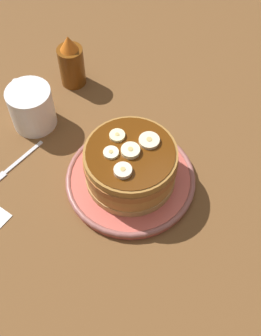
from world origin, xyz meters
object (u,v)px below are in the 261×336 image
(banana_slice_1, at_px, (123,171))
(syrup_bottle, at_px, (71,63))
(banana_slice_3, at_px, (115,137))
(banana_slice_4, at_px, (151,143))
(banana_slice_0, at_px, (133,151))
(coffee_mug, at_px, (31,106))
(pancake_stack, at_px, (130,165))
(fork, at_px, (13,165))
(plate, at_px, (131,179))
(banana_slice_2, at_px, (111,153))

(banana_slice_1, height_order, syrup_bottle, syrup_bottle)
(banana_slice_3, xyz_separation_m, syrup_bottle, (0.24, -0.05, -0.04))
(banana_slice_1, distance_m, banana_slice_4, 0.07)
(banana_slice_0, xyz_separation_m, coffee_mug, (0.23, 0.08, -0.05))
(pancake_stack, bearing_deg, syrup_bottle, -9.02)
(fork, bearing_deg, coffee_mug, -47.62)
(banana_slice_4, distance_m, fork, 0.27)
(banana_slice_1, relative_size, coffee_mug, 0.25)
(coffee_mug, bearing_deg, plate, -161.47)
(banana_slice_0, distance_m, coffee_mug, 0.25)
(plate, bearing_deg, syrup_bottle, -9.01)
(banana_slice_3, distance_m, syrup_bottle, 0.25)
(banana_slice_4, bearing_deg, banana_slice_0, 86.43)
(syrup_bottle, bearing_deg, fork, 122.09)
(banana_slice_1, height_order, banana_slice_2, banana_slice_1)
(pancake_stack, height_order, banana_slice_1, banana_slice_1)
(plate, xyz_separation_m, banana_slice_0, (-0.00, -0.00, 0.09))
(banana_slice_0, relative_size, banana_slice_4, 0.90)
(banana_slice_0, distance_m, banana_slice_4, 0.03)
(plate, distance_m, banana_slice_0, 0.09)
(banana_slice_4, bearing_deg, fork, 51.48)
(banana_slice_0, xyz_separation_m, banana_slice_2, (0.02, 0.03, -0.00))
(banana_slice_1, bearing_deg, banana_slice_2, -5.85)
(pancake_stack, height_order, banana_slice_4, banana_slice_4)
(pancake_stack, distance_m, banana_slice_2, 0.05)
(plate, height_order, banana_slice_0, banana_slice_0)
(fork, xyz_separation_m, syrup_bottle, (0.13, -0.21, 0.05))
(banana_slice_0, distance_m, syrup_bottle, 0.29)
(syrup_bottle, bearing_deg, coffee_mug, 113.29)
(banana_slice_0, bearing_deg, coffee_mug, 19.13)
(banana_slice_2, xyz_separation_m, syrup_bottle, (0.27, -0.07, -0.04))
(banana_slice_1, distance_m, fork, 0.24)
(syrup_bottle, bearing_deg, banana_slice_1, 165.96)
(banana_slice_2, height_order, coffee_mug, banana_slice_2)
(pancake_stack, xyz_separation_m, syrup_bottle, (0.28, -0.05, -0.00))
(pancake_stack, relative_size, banana_slice_0, 5.22)
(coffee_mug, distance_m, fork, 0.12)
(pancake_stack, bearing_deg, banana_slice_0, -132.63)
(banana_slice_3, relative_size, syrup_bottle, 0.22)
(pancake_stack, distance_m, coffee_mug, 0.24)
(pancake_stack, height_order, banana_slice_2, banana_slice_2)
(banana_slice_3, bearing_deg, banana_slice_4, -136.46)
(syrup_bottle, bearing_deg, banana_slice_2, 164.74)
(banana_slice_1, xyz_separation_m, syrup_bottle, (0.31, -0.08, -0.04))
(pancake_stack, bearing_deg, banana_slice_1, 129.26)
(banana_slice_4, bearing_deg, syrup_bottle, -1.40)
(plate, relative_size, pancake_stack, 1.42)
(syrup_bottle, bearing_deg, plate, 170.99)
(plate, height_order, banana_slice_1, banana_slice_1)
(pancake_stack, height_order, banana_slice_3, banana_slice_3)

